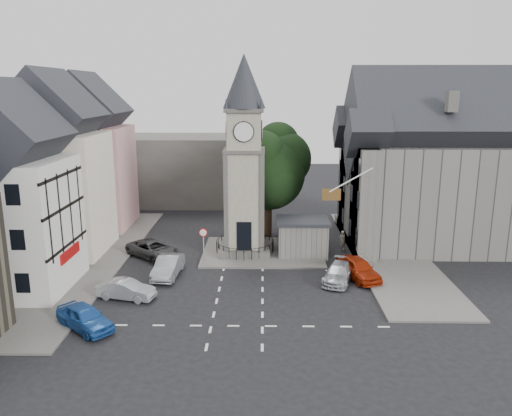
{
  "coord_description": "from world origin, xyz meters",
  "views": [
    {
      "loc": [
        1.51,
        -32.28,
        13.52
      ],
      "look_at": [
        0.98,
        5.0,
        4.62
      ],
      "focal_mm": 35.0,
      "sensor_mm": 36.0,
      "label": 1
    }
  ],
  "objects_px": {
    "car_west_blue": "(85,317)",
    "pedestrian": "(342,240)",
    "car_east_red": "(358,268)",
    "clock_tower": "(244,157)",
    "stone_shelter": "(302,237)"
  },
  "relations": [
    {
      "from": "clock_tower",
      "to": "pedestrian",
      "type": "distance_m",
      "value": 11.11
    },
    {
      "from": "pedestrian",
      "to": "stone_shelter",
      "type": "bearing_deg",
      "value": 4.1
    },
    {
      "from": "car_west_blue",
      "to": "pedestrian",
      "type": "bearing_deg",
      "value": -9.38
    },
    {
      "from": "car_east_red",
      "to": "pedestrian",
      "type": "relative_size",
      "value": 2.63
    },
    {
      "from": "car_east_red",
      "to": "clock_tower",
      "type": "bearing_deg",
      "value": 126.58
    },
    {
      "from": "clock_tower",
      "to": "stone_shelter",
      "type": "distance_m",
      "value": 8.15
    },
    {
      "from": "stone_shelter",
      "to": "car_east_red",
      "type": "height_order",
      "value": "stone_shelter"
    },
    {
      "from": "car_west_blue",
      "to": "pedestrian",
      "type": "distance_m",
      "value": 22.64
    },
    {
      "from": "stone_shelter",
      "to": "car_west_blue",
      "type": "xyz_separation_m",
      "value": [
        -13.55,
        -13.45,
        -0.84
      ]
    },
    {
      "from": "car_east_red",
      "to": "pedestrian",
      "type": "height_order",
      "value": "pedestrian"
    },
    {
      "from": "clock_tower",
      "to": "pedestrian",
      "type": "bearing_deg",
      "value": 6.05
    },
    {
      "from": "car_east_red",
      "to": "pedestrian",
      "type": "bearing_deg",
      "value": 72.11
    },
    {
      "from": "stone_shelter",
      "to": "car_east_red",
      "type": "xyz_separation_m",
      "value": [
        3.7,
        -5.3,
        -0.78
      ]
    },
    {
      "from": "clock_tower",
      "to": "pedestrian",
      "type": "height_order",
      "value": "clock_tower"
    },
    {
      "from": "car_west_blue",
      "to": "pedestrian",
      "type": "xyz_separation_m",
      "value": [
        17.11,
        14.83,
        0.14
      ]
    }
  ]
}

